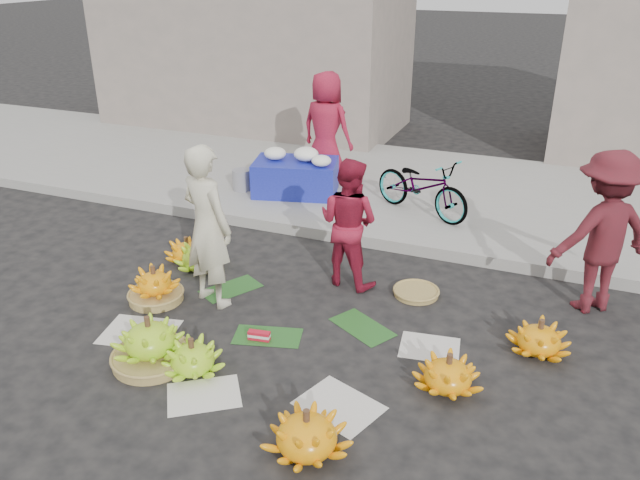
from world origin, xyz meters
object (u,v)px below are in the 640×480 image
at_px(banana_bunch_0, 155,286).
at_px(vendor_cream, 207,227).
at_px(bicycle, 422,186).
at_px(banana_bunch_4, 448,374).
at_px(flower_table, 296,175).

height_order(banana_bunch_0, vendor_cream, vendor_cream).
bearing_deg(banana_bunch_0, bicycle, 56.78).
relative_size(banana_bunch_0, bicycle, 0.40).
height_order(banana_bunch_0, banana_bunch_4, banana_bunch_0).
height_order(flower_table, bicycle, bicycle).
bearing_deg(flower_table, vendor_cream, -96.98).
relative_size(banana_bunch_0, flower_table, 0.45).
distance_m(banana_bunch_0, vendor_cream, 0.92).
bearing_deg(vendor_cream, banana_bunch_0, 40.47).
height_order(banana_bunch_4, flower_table, flower_table).
bearing_deg(bicycle, vendor_cream, 178.35).
height_order(vendor_cream, flower_table, vendor_cream).
height_order(vendor_cream, bicycle, vendor_cream).
bearing_deg(vendor_cream, flower_table, -64.03).
bearing_deg(bicycle, banana_bunch_0, 172.33).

